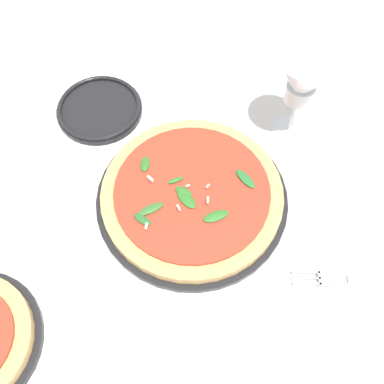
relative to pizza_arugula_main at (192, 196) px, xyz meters
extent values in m
plane|color=silver|center=(-0.01, -0.02, -0.02)|extent=(6.00, 6.00, 0.00)
cylinder|color=black|center=(0.00, 0.00, -0.01)|extent=(0.32, 0.32, 0.01)
cylinder|color=tan|center=(0.00, 0.00, 0.00)|extent=(0.30, 0.30, 0.02)
cylinder|color=#B73823|center=(0.00, 0.00, 0.02)|extent=(0.26, 0.26, 0.01)
ellipsoid|color=#316B27|center=(0.01, 0.00, 0.02)|extent=(0.03, 0.03, 0.01)
ellipsoid|color=#2D742A|center=(0.02, -0.03, 0.02)|extent=(0.03, 0.01, 0.01)
ellipsoid|color=#2F7129|center=(-0.01, 0.06, 0.02)|extent=(0.04, 0.02, 0.01)
ellipsoid|color=#2D7026|center=(0.02, 0.01, 0.02)|extent=(0.03, 0.04, 0.01)
ellipsoid|color=#2F6926|center=(0.05, -0.08, 0.02)|extent=(0.03, 0.03, 0.01)
ellipsoid|color=#276E2D|center=(-0.09, 0.02, 0.02)|extent=(0.02, 0.05, 0.01)
ellipsoid|color=#2D632C|center=(0.09, 0.01, 0.02)|extent=(0.03, 0.03, 0.01)
ellipsoid|color=#336C2B|center=(0.07, 0.00, 0.02)|extent=(0.04, 0.02, 0.01)
cube|color=#EFE5C6|center=(0.05, -0.04, 0.03)|extent=(0.01, 0.01, 0.01)
cube|color=#EFE5C6|center=(0.00, -0.01, 0.03)|extent=(0.01, 0.00, 0.00)
cube|color=#EFE5C6|center=(0.03, 0.02, 0.03)|extent=(0.00, 0.01, 0.01)
cube|color=#EFE5C6|center=(-0.01, 0.03, 0.03)|extent=(0.01, 0.01, 0.01)
cube|color=#EFE5C6|center=(-0.02, 0.01, 0.03)|extent=(0.01, 0.01, 0.00)
cube|color=#EFE5C6|center=(0.09, 0.03, 0.03)|extent=(0.01, 0.01, 0.01)
cylinder|color=white|center=(-0.23, -0.06, -0.01)|extent=(0.06, 0.06, 0.00)
cylinder|color=white|center=(-0.23, -0.06, 0.02)|extent=(0.01, 0.01, 0.07)
cone|color=white|center=(-0.23, -0.06, 0.11)|extent=(0.09, 0.09, 0.09)
cylinder|color=white|center=(-0.23, -0.06, 0.08)|extent=(0.05, 0.05, 0.03)
cube|color=white|center=(-0.19, 0.25, -0.01)|extent=(0.13, 0.10, 0.01)
cube|color=silver|center=(-0.12, 0.21, -0.01)|extent=(0.03, 0.03, 0.00)
cube|color=silver|center=(-0.10, 0.19, -0.01)|extent=(0.04, 0.02, 0.00)
cube|color=silver|center=(-0.10, 0.20, -0.01)|extent=(0.04, 0.02, 0.00)
cube|color=silver|center=(-0.09, 0.21, -0.01)|extent=(0.04, 0.02, 0.00)
cylinder|color=black|center=(0.07, -0.25, -0.01)|extent=(0.16, 0.16, 0.01)
torus|color=black|center=(0.07, -0.25, 0.00)|extent=(0.16, 0.16, 0.01)
camera|label=1|loc=(0.16, 0.33, 0.65)|focal=42.00mm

